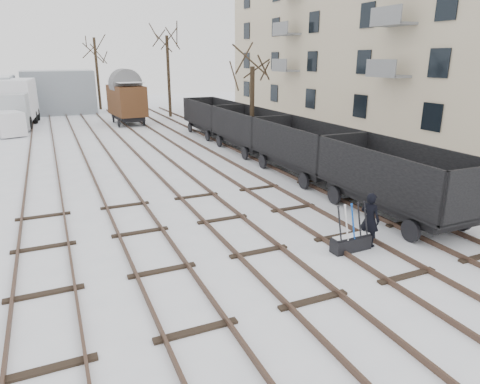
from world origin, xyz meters
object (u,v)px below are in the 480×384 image
object	(u,v)px
box_van_wagon	(127,99)
lorry	(15,103)
worker	(370,219)
panel_van	(5,123)
ground_frame	(351,242)
freight_wagon_a	(395,190)

from	to	relation	value
box_van_wagon	lorry	bearing A→B (deg)	158.11
box_van_wagon	lorry	distance (m)	9.35
worker	lorry	xyz separation A→B (m)	(-11.25, 32.11, 1.14)
lorry	panel_van	distance (m)	4.82
ground_frame	lorry	world-z (taller)	lorry
lorry	panel_van	xyz separation A→B (m)	(-0.62, -4.66, -1.05)
lorry	box_van_wagon	bearing A→B (deg)	-11.16
ground_frame	panel_van	world-z (taller)	panel_van
freight_wagon_a	box_van_wagon	size ratio (longest dim) A/B	1.26
freight_wagon_a	ground_frame	bearing A→B (deg)	-151.53
worker	box_van_wagon	distance (m)	29.59
box_van_wagon	lorry	xyz separation A→B (m)	(-8.97, 2.63, -0.15)
ground_frame	worker	world-z (taller)	worker
ground_frame	worker	xyz separation A→B (m)	(0.75, 0.10, 0.59)
freight_wagon_a	panel_van	bearing A→B (deg)	119.35
box_van_wagon	ground_frame	bearing A→B (deg)	-92.57
freight_wagon_a	lorry	bearing A→B (deg)	114.50
freight_wagon_a	box_van_wagon	world-z (taller)	box_van_wagon
box_van_wagon	panel_van	bearing A→B (deg)	-173.58
ground_frame	panel_van	xyz separation A→B (m)	(-11.12, 27.55, 0.68)
lorry	ground_frame	bearing A→B (deg)	-66.75
worker	lorry	size ratio (longest dim) A/B	0.20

